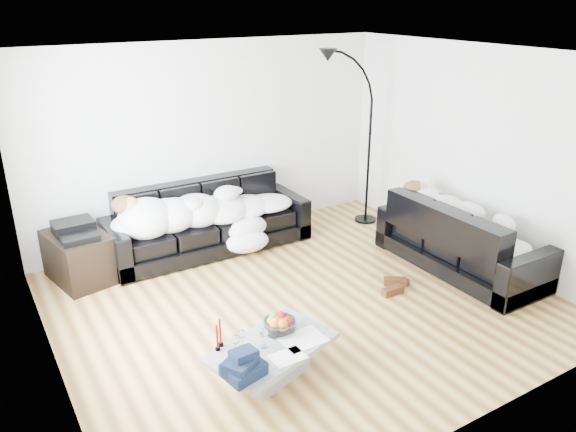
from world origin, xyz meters
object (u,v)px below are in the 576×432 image
sleeper_back (209,204)px  coffee_table (272,360)px  wine_glass_a (242,339)px  floor_lamp (369,148)px  wine_glass_b (236,344)px  candle_right (220,333)px  sofa_back (208,218)px  sleeper_right (464,220)px  shoes (394,286)px  av_cabinet (79,257)px  candle_left (217,338)px  sofa_right (461,236)px  wine_glass_c (264,338)px  fruit_bowl (280,322)px  stereo (75,229)px

sleeper_back → coffee_table: size_ratio=2.01×
wine_glass_a → floor_lamp: floor_lamp is taller
wine_glass_b → floor_lamp: bearing=35.9°
candle_right → sleeper_back: bearing=68.0°
sofa_back → sleeper_right: sleeper_right is taller
wine_glass_b → shoes: bearing=14.2°
wine_glass_b → coffee_table: bearing=-9.6°
av_cabinet → floor_lamp: (4.00, -0.28, 0.81)m
candle_right → wine_glass_a: bearing=-36.5°
sleeper_right → floor_lamp: 1.87m
shoes → candle_left: bearing=-157.8°
coffee_table → candle_right: bearing=150.3°
shoes → av_cabinet: (-2.96, 2.10, 0.24)m
av_cabinet → wine_glass_b: bearing=-87.0°
sofa_right → sleeper_right: size_ratio=1.17×
sofa_back → sleeper_back: 0.22m
coffee_table → wine_glass_b: bearing=170.4°
sofa_back → sofa_right: bearing=-41.6°
sofa_right → floor_lamp: floor_lamp is taller
sofa_right → sleeper_right: sleeper_right is taller
wine_glass_c → av_cabinet: bearing=109.3°
candle_left → shoes: 2.44m
fruit_bowl → av_cabinet: bearing=114.8°
av_cabinet → shoes: bearing=-47.1°
av_cabinet → wine_glass_c: bearing=-82.5°
sleeper_right → wine_glass_c: (-3.05, -0.62, -0.23)m
sleeper_right → shoes: size_ratio=4.12×
sofa_right → wine_glass_a: bearing=99.3°
sofa_right → wine_glass_b: bearing=100.0°
sleeper_back → wine_glass_a: 2.72m
wine_glass_c → sofa_right: bearing=11.5°
sofa_right → av_cabinet: bearing=62.4°
sleeper_right → wine_glass_b: sleeper_right is taller
sleeper_right → wine_glass_b: (-3.29, -0.58, -0.23)m
wine_glass_c → shoes: wine_glass_c is taller
candle_right → stereo: bearing=104.3°
coffee_table → candle_right: size_ratio=4.14×
sofa_right → coffee_table: 3.05m
sleeper_right → stereo: sleeper_right is taller
wine_glass_b → candle_left: candle_left is taller
coffee_table → floor_lamp: bearing=39.3°
sleeper_right → coffee_table: (-2.97, -0.63, -0.48)m
candle_left → av_cabinet: (-0.59, 2.54, -0.15)m
sleeper_right → wine_glass_a: sleeper_right is taller
candle_left → fruit_bowl: bearing=-2.3°
fruit_bowl → wine_glass_c: bearing=-149.7°
wine_glass_c → floor_lamp: floor_lamp is taller
av_cabinet → stereo: 0.35m
sleeper_right → wine_glass_a: size_ratio=10.82×
sleeper_right → av_cabinet: 4.52m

